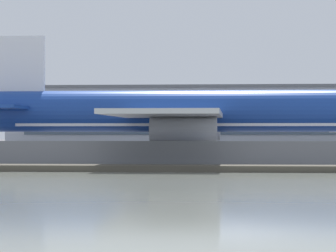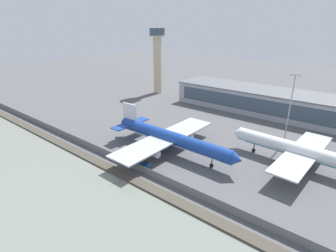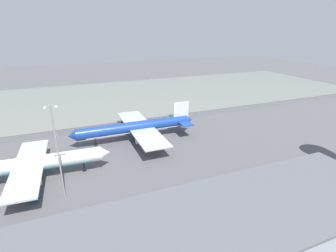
# 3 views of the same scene
# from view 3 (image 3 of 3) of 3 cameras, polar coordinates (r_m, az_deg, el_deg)

# --- Properties ---
(ground_plane) EXTENTS (500.00, 500.00, 0.00)m
(ground_plane) POSITION_cam_3_polar(r_m,az_deg,el_deg) (106.95, -1.06, -2.13)
(ground_plane) COLOR #565659
(waterfront_lagoon) EXTENTS (320.00, 98.00, 0.01)m
(waterfront_lagoon) POSITION_cam_3_polar(r_m,az_deg,el_deg) (171.82, -9.83, 6.40)
(waterfront_lagoon) COLOR gray
(waterfront_lagoon) RESTS_ON ground
(shoreline_seawall) EXTENTS (320.00, 3.00, 0.50)m
(shoreline_seawall) POSITION_cam_3_polar(r_m,az_deg,el_deg) (124.91, -4.51, 1.35)
(shoreline_seawall) COLOR #474238
(shoreline_seawall) RESTS_ON ground
(perimeter_fence) EXTENTS (280.00, 0.10, 2.34)m
(perimeter_fence) POSITION_cam_3_polar(r_m,az_deg,el_deg) (120.57, -3.85, 1.11)
(perimeter_fence) COLOR slate
(perimeter_fence) RESTS_ON ground
(cargo_jet_blue) EXTENTS (49.36, 42.47, 13.32)m
(cargo_jet_blue) POSITION_cam_3_polar(r_m,az_deg,el_deg) (102.44, -6.72, -0.26)
(cargo_jet_blue) COLOR #193D93
(cargo_jet_blue) RESTS_ON ground
(passenger_jet_white_teal) EXTENTS (42.15, 35.82, 13.12)m
(passenger_jet_white_teal) POSITION_cam_3_polar(r_m,az_deg,el_deg) (84.48, -27.25, -7.35)
(passenger_jet_white_teal) COLOR white
(passenger_jet_white_teal) RESTS_ON ground
(baggage_tug) EXTENTS (3.40, 2.05, 1.80)m
(baggage_tug) POSITION_cam_3_polar(r_m,az_deg,el_deg) (115.12, -8.61, -0.24)
(baggage_tug) COLOR #19519E
(baggage_tug) RESTS_ON ground
(ops_van) EXTENTS (4.17, 5.59, 2.48)m
(ops_van) POSITION_cam_3_polar(r_m,az_deg,el_deg) (77.98, -27.79, -12.99)
(ops_van) COLOR #19519E
(ops_van) RESTS_ON ground
(terminal_building) EXTENTS (85.36, 21.99, 11.10)m
(terminal_building) POSITION_cam_3_polar(r_m,az_deg,el_deg) (50.10, 5.10, -25.11)
(terminal_building) COLOR #9EA3AD
(terminal_building) RESTS_ON ground
(apron_light_mast_apron_west) EXTENTS (3.20, 0.40, 25.08)m
(apron_light_mast_apron_west) POSITION_cam_3_polar(r_m,az_deg,el_deg) (68.56, -22.94, -4.78)
(apron_light_mast_apron_west) COLOR #93969B
(apron_light_mast_apron_west) RESTS_ON ground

